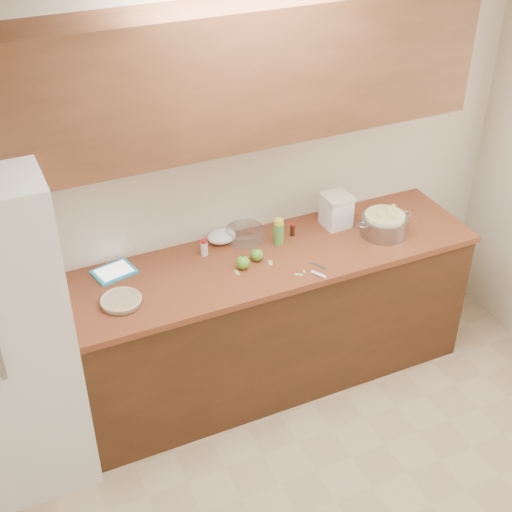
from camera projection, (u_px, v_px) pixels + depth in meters
name	position (u px, v px, depth m)	size (l,w,h in m)	color
room_shell	(417.00, 375.00, 2.71)	(3.60, 3.60, 3.60)	tan
counter_run	(256.00, 322.00, 4.29)	(2.64, 0.68, 0.92)	#472413
upper_cabinets	(243.00, 74.00, 3.57)	(2.60, 0.34, 0.70)	brown
pie	(121.00, 301.00, 3.68)	(0.22, 0.22, 0.04)	silver
colander	(384.00, 225.00, 4.22)	(0.36, 0.27, 0.14)	gray
flour_canister	(336.00, 210.00, 4.28)	(0.17, 0.17, 0.21)	white
tablet	(114.00, 272.00, 3.92)	(0.25, 0.21, 0.02)	#2A9ECD
paring_knife	(319.00, 273.00, 3.90)	(0.11, 0.18, 0.02)	gray
lemon_bottle	(279.00, 232.00, 4.13)	(0.06, 0.06, 0.16)	#4C8C38
cinnamon_shaker	(204.00, 248.00, 4.04)	(0.04, 0.04, 0.10)	beige
vanilla_bottle	(293.00, 230.00, 4.22)	(0.03, 0.03, 0.08)	black
mixing_bowl	(245.00, 234.00, 4.17)	(0.23, 0.23, 0.08)	silver
paper_towel	(222.00, 237.00, 4.17)	(0.17, 0.14, 0.07)	white
apple_left	(243.00, 263.00, 3.94)	(0.08, 0.08, 0.09)	#4E8D20
apple_center	(257.00, 255.00, 4.00)	(0.07, 0.07, 0.09)	#4E8D20
peel_a	(304.00, 271.00, 3.93)	(0.03, 0.01, 0.00)	#90B457
peel_b	(237.00, 273.00, 3.92)	(0.05, 0.02, 0.00)	#90B457
peel_c	(299.00, 275.00, 3.91)	(0.04, 0.02, 0.00)	#90B457
peel_d	(270.00, 263.00, 4.00)	(0.05, 0.02, 0.00)	#90B457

